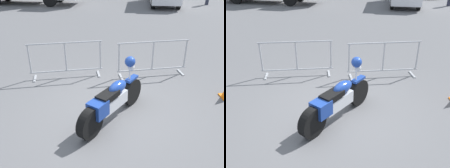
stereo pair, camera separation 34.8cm
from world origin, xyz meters
TOP-DOWN VIEW (x-y plane):
  - ground_plane at (0.00, 0.00)m, footprint 120.00×120.00m
  - motorcycle at (-0.03, -0.28)m, footprint 1.47×1.87m
  - crowd_barrier_near at (-1.30, 1.90)m, footprint 2.10×0.69m
  - crowd_barrier_far at (1.23, 1.90)m, footprint 2.10×0.69m

SIDE VIEW (x-z plane):
  - ground_plane at x=0.00m, z-range 0.00..0.00m
  - motorcycle at x=-0.03m, z-range -0.15..1.10m
  - crowd_barrier_near at x=-1.30m, z-range 0.02..1.09m
  - crowd_barrier_far at x=1.23m, z-range 0.02..1.09m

